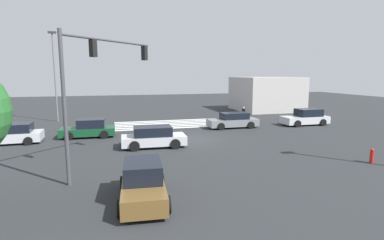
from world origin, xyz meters
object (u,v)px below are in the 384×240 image
(car_4, at_px, (233,121))
(car_5, at_px, (13,134))
(traffic_signal_mast, at_px, (93,76))
(pedestrian, at_px, (244,113))
(car_2, at_px, (153,137))
(car_3, at_px, (306,118))
(street_light_pole_b, at_px, (54,70))
(car_1, at_px, (143,183))
(fire_hydrant, at_px, (372,156))
(car_0, at_px, (89,129))

(car_4, relative_size, car_5, 1.14)
(traffic_signal_mast, xyz_separation_m, pedestrian, (-15.08, -15.00, -4.21))
(car_5, relative_size, pedestrian, 2.78)
(car_2, height_order, car_3, car_3)
(traffic_signal_mast, distance_m, street_light_pole_b, 20.24)
(car_3, xyz_separation_m, street_light_pole_b, (24.96, -9.04, 4.88))
(car_5, bearing_deg, pedestrian, -166.59)
(car_5, bearing_deg, car_1, 121.07)
(pedestrian, bearing_deg, fire_hydrant, 46.38)
(car_0, bearing_deg, car_2, 135.94)
(car_4, xyz_separation_m, car_5, (18.58, 1.87, 0.00))
(car_0, xyz_separation_m, car_2, (-4.68, 4.81, 0.02))
(car_1, bearing_deg, street_light_pole_b, -159.32)
(car_0, distance_m, car_1, 14.19)
(car_3, relative_size, car_5, 1.13)
(car_0, distance_m, street_light_pole_b, 11.48)
(traffic_signal_mast, bearing_deg, car_1, -108.20)
(traffic_signal_mast, height_order, car_3, traffic_signal_mast)
(car_1, distance_m, car_5, 15.43)
(pedestrian, xyz_separation_m, fire_hydrant, (-0.33, 17.01, -0.42))
(car_0, xyz_separation_m, car_5, (5.37, 0.93, 0.00))
(traffic_signal_mast, distance_m, car_1, 6.10)
(fire_hydrant, bearing_deg, traffic_signal_mast, -7.44)
(car_3, xyz_separation_m, car_5, (26.42, 1.48, -0.06))
(car_1, bearing_deg, car_0, -163.49)
(traffic_signal_mast, height_order, fire_hydrant, traffic_signal_mast)
(car_0, relative_size, street_light_pole_b, 0.45)
(car_0, relative_size, car_3, 0.91)
(traffic_signal_mast, bearing_deg, fire_hydrant, -52.44)
(car_4, bearing_deg, pedestrian, -125.98)
(car_3, xyz_separation_m, fire_hydrant, (4.56, 12.58, -0.34))
(car_3, bearing_deg, car_4, -3.69)
(car_4, height_order, street_light_pole_b, street_light_pole_b)
(pedestrian, distance_m, fire_hydrant, 17.02)
(car_4, bearing_deg, car_1, 55.74)
(fire_hydrant, bearing_deg, street_light_pole_b, -46.66)
(car_2, relative_size, car_3, 0.95)
(car_0, xyz_separation_m, pedestrian, (-16.16, -4.98, 0.15))
(street_light_pole_b, distance_m, fire_hydrant, 30.18)
(traffic_signal_mast, bearing_deg, car_5, 80.39)
(car_5, bearing_deg, fire_hydrant, 151.15)
(car_0, relative_size, pedestrian, 2.84)
(pedestrian, xyz_separation_m, street_light_pole_b, (20.08, -4.61, 4.79))
(traffic_signal_mast, xyz_separation_m, car_1, (-1.94, 3.85, -4.31))
(traffic_signal_mast, relative_size, car_4, 1.46)
(car_3, bearing_deg, fire_hydrant, 69.24)
(car_1, relative_size, car_5, 1.00)
(car_5, bearing_deg, car_4, -176.18)
(car_4, distance_m, pedestrian, 5.01)
(car_5, xyz_separation_m, fire_hydrant, (-21.86, 11.10, -0.27))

